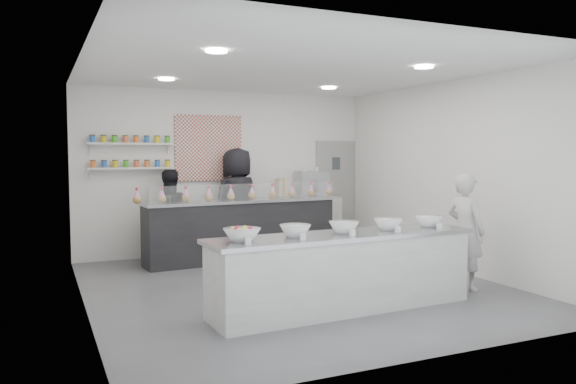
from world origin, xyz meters
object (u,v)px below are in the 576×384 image
object	(u,v)px
staff_left	(168,215)
espresso_ledge	(306,222)
prep_counter	(344,272)
staff_right	(237,202)
woman_prep	(466,231)
back_bar	(242,230)
espresso_machine	(311,184)

from	to	relation	value
staff_left	espresso_ledge	bearing A→B (deg)	172.22
prep_counter	staff_right	bearing A→B (deg)	86.85
espresso_ledge	woman_prep	world-z (taller)	woman_prep
prep_counter	espresso_ledge	xyz separation A→B (m)	(1.49, 4.06, 0.06)
staff_left	prep_counter	bearing A→B (deg)	96.25
back_bar	espresso_ledge	distance (m)	1.69
prep_counter	espresso_ledge	bearing A→B (deg)	66.81
espresso_machine	back_bar	bearing A→B (deg)	-158.68
prep_counter	back_bar	xyz separation A→B (m)	(-0.07, 3.42, 0.07)
back_bar	espresso_machine	xyz separation A→B (m)	(1.66, 0.65, 0.73)
prep_counter	woman_prep	bearing A→B (deg)	2.47
prep_counter	staff_left	size ratio (longest dim) A/B	2.12
back_bar	espresso_ledge	bearing A→B (deg)	18.08
espresso_machine	woman_prep	size ratio (longest dim) A/B	0.38
prep_counter	espresso_machine	world-z (taller)	espresso_machine
woman_prep	staff_right	distance (m)	4.21
back_bar	woman_prep	bearing A→B (deg)	-61.49
staff_right	staff_left	bearing A→B (deg)	-14.37
prep_counter	woman_prep	xyz separation A→B (m)	(2.02, 0.19, 0.34)
espresso_ledge	woman_prep	bearing A→B (deg)	-82.28
staff_right	woman_prep	bearing A→B (deg)	104.20
staff_left	staff_right	xyz separation A→B (m)	(1.25, 0.00, 0.19)
back_bar	staff_right	size ratio (longest dim) A/B	1.75
woman_prep	staff_left	distance (m)	4.93
back_bar	staff_left	xyz separation A→B (m)	(-1.18, 0.47, 0.26)
prep_counter	woman_prep	size ratio (longest dim) A/B	2.10
staff_left	staff_right	distance (m)	1.27
woman_prep	staff_right	xyz separation A→B (m)	(-2.01, 3.69, 0.18)
back_bar	prep_counter	bearing A→B (deg)	-93.26
prep_counter	back_bar	world-z (taller)	back_bar
espresso_machine	staff_right	distance (m)	1.62
espresso_machine	staff_left	xyz separation A→B (m)	(-2.84, -0.18, -0.47)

